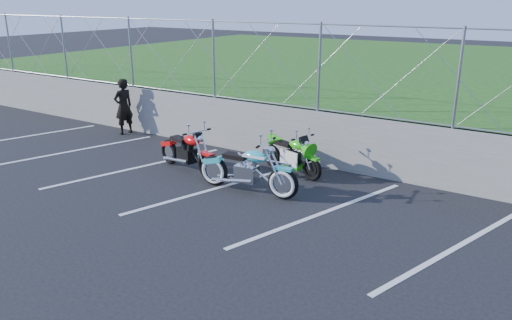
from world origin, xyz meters
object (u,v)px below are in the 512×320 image
Objects in this scene: sportbike_green at (292,157)px; person_standing at (124,107)px; naked_orange at (188,153)px; cruiser_turquoise at (249,171)px.

person_standing reaches higher than sportbike_green.
sportbike_green is at bearing 95.52° from person_standing.
cruiser_turquoise is at bearing 3.96° from naked_orange.
sportbike_green is 1.09× the size of person_standing.
person_standing reaches higher than naked_orange.
naked_orange is at bearing 165.99° from cruiser_turquoise.
cruiser_turquoise is 1.41× the size of person_standing.
person_standing is (-5.62, 1.91, 0.35)m from cruiser_turquoise.
person_standing is at bearing 157.06° from cruiser_turquoise.
cruiser_turquoise is 5.95m from person_standing.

